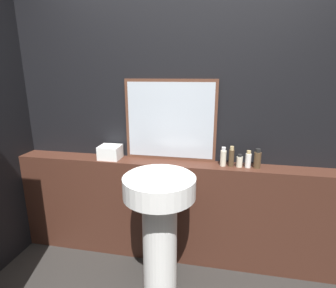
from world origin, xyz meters
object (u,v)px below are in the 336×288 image
body_wash_bottle (248,160)px  shampoo_bottle (223,157)px  mirror (170,120)px  towel_stack (110,152)px  hand_soap_bottle (257,159)px  pedestal_sink (160,219)px  conditioner_bottle (231,157)px  lotion_bottle (239,161)px

body_wash_bottle → shampoo_bottle: bearing=180.0°
mirror → towel_stack: bearing=-170.6°
mirror → hand_soap_bottle: size_ratio=4.93×
pedestal_sink → body_wash_bottle: size_ratio=6.89×
pedestal_sink → body_wash_bottle: (0.64, 0.42, 0.36)m
mirror → conditioner_bottle: bearing=-9.5°
conditioner_bottle → lotion_bottle: (0.07, 0.00, -0.03)m
conditioner_bottle → lotion_bottle: conditioner_bottle is taller
conditioner_bottle → body_wash_bottle: size_ratio=1.21×
lotion_bottle → body_wash_bottle: 0.07m
conditioner_bottle → mirror: bearing=170.5°
mirror → shampoo_bottle: size_ratio=4.97×
hand_soap_bottle → towel_stack: bearing=180.0°
conditioner_bottle → hand_soap_bottle: (0.20, 0.00, -0.00)m
shampoo_bottle → pedestal_sink: bearing=-136.0°
mirror → hand_soap_bottle: (0.72, -0.09, -0.27)m
shampoo_bottle → conditioner_bottle: size_ratio=0.94×
shampoo_bottle → body_wash_bottle: (0.20, 0.00, -0.01)m
body_wash_bottle → mirror: bearing=172.4°
hand_soap_bottle → pedestal_sink: bearing=-149.0°
shampoo_bottle → body_wash_bottle: size_ratio=1.13×
conditioner_bottle → towel_stack: bearing=180.0°
pedestal_sink → shampoo_bottle: (0.44, 0.42, 0.36)m
towel_stack → body_wash_bottle: body_wash_bottle is taller
mirror → shampoo_bottle: mirror is taller
mirror → towel_stack: size_ratio=4.28×
mirror → conditioner_bottle: mirror is taller
pedestal_sink → mirror: (-0.02, 0.51, 0.64)m
shampoo_bottle → hand_soap_bottle: size_ratio=0.99×
mirror → conditioner_bottle: 0.59m
pedestal_sink → shampoo_bottle: bearing=44.0°
lotion_bottle → hand_soap_bottle: (0.14, -0.00, 0.03)m
mirror → conditioner_bottle: (0.52, -0.09, -0.27)m
pedestal_sink → towel_stack: size_ratio=5.24×
towel_stack → conditioner_bottle: 1.05m
lotion_bottle → pedestal_sink: bearing=-143.3°
mirror → body_wash_bottle: 0.72m
shampoo_bottle → conditioner_bottle: 0.06m
mirror → conditioner_bottle: size_ratio=4.66×
pedestal_sink → conditioner_bottle: size_ratio=5.71×
shampoo_bottle → hand_soap_bottle: 0.27m
shampoo_bottle → conditioner_bottle: (0.06, 0.00, 0.00)m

